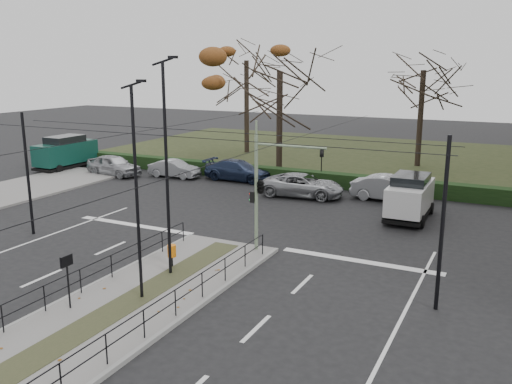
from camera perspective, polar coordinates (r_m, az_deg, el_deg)
ground at (r=21.51m, az=-9.01°, el=-9.25°), size 140.00×140.00×0.00m
median_island at (r=19.67m, az=-13.28°, el=-11.44°), size 4.40×15.00×0.14m
park at (r=51.90m, az=6.05°, el=4.18°), size 38.00×26.00×0.10m
hedge at (r=39.70m, az=-0.69°, el=2.11°), size 38.00×1.00×1.00m
median_railing at (r=19.25m, az=-13.61°, el=-9.09°), size 4.14×13.24×0.92m
catenary at (r=21.75m, az=-6.88°, el=0.54°), size 20.00×34.00×6.00m
traffic_light at (r=23.41m, az=0.69°, el=0.81°), size 3.49×1.97×5.13m
litter_bin at (r=22.36m, az=-8.86°, el=-6.18°), size 0.36×0.36×0.92m
info_panel at (r=19.25m, az=-19.29°, el=-7.45°), size 0.11×0.49×1.87m
streetlamp_median_near at (r=18.74m, az=-12.42°, el=0.05°), size 0.63×0.13×7.58m
streetlamp_median_far at (r=20.72m, az=-9.36°, el=2.54°), size 0.70×0.14×8.35m
parked_car_first at (r=42.33m, az=-14.74°, el=2.76°), size 4.75×2.37×1.56m
parked_car_second at (r=40.69m, az=-8.58°, el=2.44°), size 3.96×1.52×1.29m
parked_car_third at (r=39.13m, az=-1.87°, el=2.29°), size 5.08×2.09×1.47m
parked_car_fourth at (r=34.45m, az=4.94°, el=0.71°), size 5.41×2.91×1.44m
white_van at (r=30.41m, az=15.91°, el=-0.39°), size 2.11×4.57×2.43m
green_van at (r=46.07m, az=-19.39°, el=4.01°), size 2.19×5.38×2.65m
rust_tree at (r=50.86m, az=-1.01°, el=13.67°), size 7.66×7.66×11.12m
bare_tree_center at (r=45.72m, az=17.19°, el=11.46°), size 7.24×7.24×10.17m
bare_tree_near at (r=39.66m, az=2.53°, el=11.79°), size 8.02×8.02×10.13m
parked_car_fifth at (r=34.16m, az=13.94°, el=0.35°), size 4.79×1.92×1.55m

